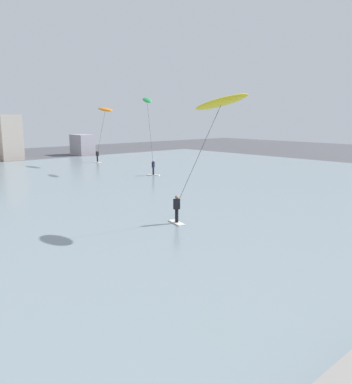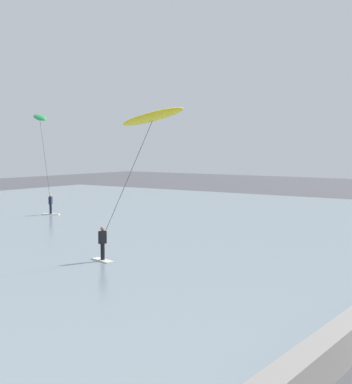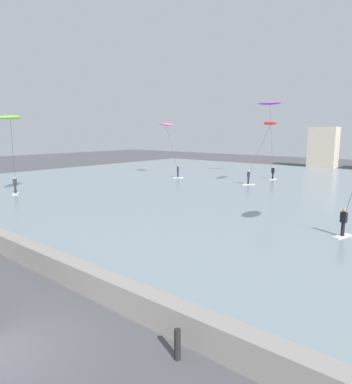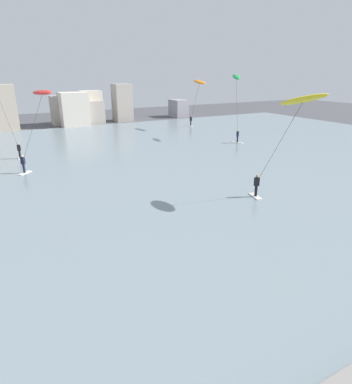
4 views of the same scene
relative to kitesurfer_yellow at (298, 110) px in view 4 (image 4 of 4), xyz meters
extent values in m
cube|color=gray|center=(-5.68, 14.90, -6.27)|extent=(84.00, 52.00, 0.10)
cube|color=#B7A893|center=(-15.50, 42.09, -2.91)|extent=(4.45, 2.75, 6.81)
cube|color=#A89E93|center=(-6.53, 44.78, -3.93)|extent=(2.59, 3.23, 4.77)
cube|color=beige|center=(-4.73, 42.22, -3.61)|extent=(4.33, 3.88, 5.41)
cube|color=#A89E93|center=(-1.31, 43.01, -4.35)|extent=(3.15, 3.47, 3.94)
cube|color=beige|center=(-1.27, 44.64, -3.58)|extent=(3.70, 2.91, 5.47)
cube|color=#A89E93|center=(4.35, 43.88, -3.06)|extent=(3.00, 3.12, 6.51)
cube|color=gray|center=(16.30, 44.36, -4.66)|extent=(2.62, 3.86, 3.31)
cube|color=silver|center=(-15.09, 22.01, -6.19)|extent=(0.55, 1.43, 0.06)
cylinder|color=black|center=(-15.09, 22.01, -5.77)|extent=(0.20, 0.20, 0.78)
cube|color=black|center=(-15.09, 22.01, -5.08)|extent=(0.36, 0.25, 0.60)
sphere|color=tan|center=(-15.09, 22.01, -4.67)|extent=(0.20, 0.20, 0.20)
cylinder|color=#333333|center=(-15.94, 22.93, -0.98)|extent=(1.73, 1.87, 8.30)
cube|color=silver|center=(-1.40, 1.66, -6.19)|extent=(0.80, 1.47, 0.06)
cylinder|color=black|center=(-1.40, 1.66, -5.77)|extent=(0.20, 0.20, 0.78)
cube|color=black|center=(-1.40, 1.66, -5.08)|extent=(0.39, 0.30, 0.60)
sphere|color=#9E7051|center=(-1.40, 1.66, -4.67)|extent=(0.20, 0.20, 0.20)
cylinder|color=#333333|center=(-0.62, 0.73, -2.32)|extent=(1.59, 1.88, 5.63)
ellipsoid|color=yellow|center=(0.16, -0.19, 0.64)|extent=(2.10, 3.15, 1.28)
cube|color=silver|center=(9.69, 17.54, -6.19)|extent=(1.06, 1.44, 0.06)
cylinder|color=#191E33|center=(9.69, 17.54, -5.77)|extent=(0.20, 0.20, 0.78)
cube|color=#191E33|center=(9.69, 17.54, -5.08)|extent=(0.40, 0.36, 0.60)
sphere|color=beige|center=(9.69, 17.54, -4.67)|extent=(0.20, 0.20, 0.20)
cylinder|color=#333333|center=(10.36, 18.85, -1.82)|extent=(1.38, 2.66, 6.63)
ellipsoid|color=green|center=(11.04, 20.17, 1.64)|extent=(1.79, 2.64, 0.99)
cube|color=silver|center=(11.75, 32.18, -6.19)|extent=(0.51, 1.42, 0.06)
cylinder|color=black|center=(11.75, 32.18, -5.77)|extent=(0.20, 0.20, 0.78)
cube|color=black|center=(11.75, 32.18, -5.08)|extent=(0.35, 0.24, 0.60)
sphere|color=#9E7051|center=(11.75, 32.18, -4.67)|extent=(0.20, 0.20, 0.20)
cylinder|color=#333333|center=(11.57, 30.72, -2.25)|extent=(0.38, 2.94, 5.77)
ellipsoid|color=orange|center=(11.40, 29.26, 0.78)|extent=(1.32, 3.35, 0.90)
cube|color=silver|center=(-15.30, 16.13, -6.19)|extent=(1.30, 1.30, 0.06)
cylinder|color=#191E33|center=(-15.30, 16.13, -5.77)|extent=(0.20, 0.20, 0.78)
cube|color=#191E33|center=(-15.30, 16.13, -5.08)|extent=(0.40, 0.40, 0.60)
sphere|color=beige|center=(-15.30, 16.13, -4.67)|extent=(0.20, 0.20, 0.20)
cylinder|color=#333333|center=(-14.13, 16.15, -2.34)|extent=(2.36, 0.08, 5.59)
ellipsoid|color=red|center=(-12.96, 16.18, 0.61)|extent=(1.82, 3.59, 0.57)
camera|label=1|loc=(-16.38, -14.84, -0.14)|focal=37.14mm
camera|label=2|loc=(-20.95, -16.50, -0.74)|focal=52.56mm
camera|label=3|loc=(3.76, -19.23, -0.30)|focal=32.76mm
camera|label=4|loc=(-17.38, -15.33, 2.31)|focal=31.36mm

